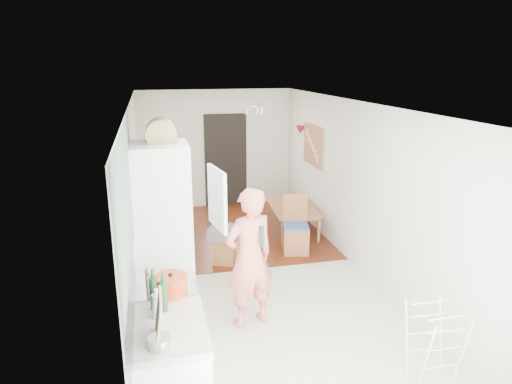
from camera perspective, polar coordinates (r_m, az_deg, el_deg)
name	(u,v)px	position (r m, az deg, el deg)	size (l,w,h in m)	color
room_shell	(253,194)	(6.39, -0.40, -0.28)	(3.20, 7.00, 2.50)	silver
floor	(253,275)	(6.84, -0.38, -10.38)	(3.20, 7.00, 0.01)	beige
wood_floor_overlay	(231,231)	(8.51, -3.17, -4.95)	(3.20, 3.30, 0.01)	#5C2C15
sage_wall_panel	(127,202)	(4.16, -15.84, -1.22)	(0.02, 3.00, 1.30)	slate
tile_splashback	(132,304)	(3.92, -15.26, -13.39)	(0.02, 1.90, 0.50)	black
doorway_recess	(226,161)	(9.80, -3.80, 3.92)	(0.90, 0.04, 2.00)	black
base_cabinet	(172,375)	(4.31, -10.45, -21.56)	(0.60, 0.90, 0.86)	white
worktop	(169,328)	(4.05, -10.79, -16.37)	(0.62, 0.92, 0.06)	silver
range_cooker	(168,327)	(4.92, -10.96, -16.20)	(0.60, 0.60, 0.88)	white
cooker_top	(165,286)	(4.69, -11.26, -11.43)	(0.60, 0.60, 0.04)	#B3B3B5
fridge_housing	(164,233)	(5.56, -11.49, -5.03)	(0.66, 0.66, 2.15)	white
fridge_door	(217,198)	(5.17, -4.89, -0.81)	(0.56, 0.04, 0.70)	white
fridge_interior	(188,193)	(5.42, -8.49, -0.12)	(0.02, 0.52, 0.66)	white
pinboard	(313,145)	(8.54, 7.15, 5.80)	(0.03, 0.90, 0.70)	tan
pinboard_frame	(312,145)	(8.54, 7.05, 5.80)	(0.01, 0.94, 0.74)	#AA6B3D
wall_sconce	(300,130)	(9.10, 5.54, 7.75)	(0.18, 0.18, 0.16)	maroon
person	(250,246)	(5.28, -0.82, -6.75)	(0.73, 0.48, 2.00)	#EC7A70
dining_table	(293,221)	(8.47, 4.71, -3.62)	(1.18, 0.66, 0.42)	#AA6B3D
dining_chair	(296,225)	(7.46, 5.01, -4.15)	(0.40, 0.40, 0.96)	#AA6B3D
stool	(224,251)	(7.17, -3.97, -7.32)	(0.32, 0.32, 0.42)	#AA6B3D
grey_drape	(223,232)	(7.07, -4.17, -5.06)	(0.40, 0.40, 0.18)	slate
drying_rack	(434,344)	(4.99, 21.39, -17.26)	(0.40, 0.36, 0.78)	white
bread_bin	(161,134)	(5.35, -11.81, 7.15)	(0.37, 0.35, 0.19)	tan
red_casserole	(171,284)	(4.46, -10.58, -11.30)	(0.32, 0.32, 0.18)	#C33F16
steel_pan	(160,342)	(3.75, -11.97, -17.91)	(0.18, 0.18, 0.09)	#B3B3B5
held_bottle	(262,237)	(5.15, 0.74, -5.60)	(0.05, 0.05, 0.24)	#1E4226
bottle_a	(164,296)	(4.17, -11.45, -12.60)	(0.07, 0.07, 0.29)	#1E4226
bottle_b	(154,293)	(4.21, -12.65, -12.25)	(0.07, 0.07, 0.31)	#1E4226
bottle_c	(157,306)	(4.10, -12.25, -13.76)	(0.09, 0.09, 0.22)	silver
pepper_mill_front	(149,285)	(4.44, -13.20, -11.28)	(0.06, 0.06, 0.23)	tan
pepper_mill_back	(151,286)	(4.44, -13.00, -11.43)	(0.06, 0.06, 0.20)	tan
chopping_boards	(159,318)	(3.76, -12.08, -15.14)	(0.04, 0.29, 0.39)	tan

